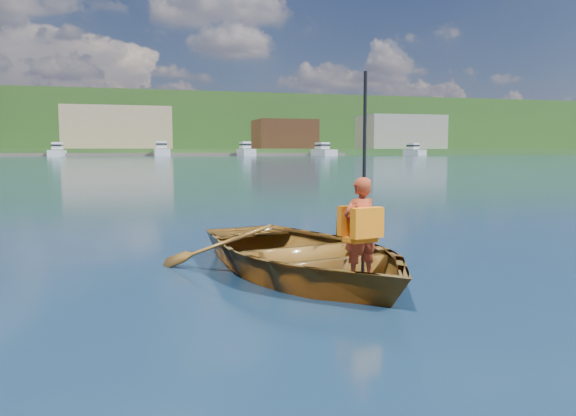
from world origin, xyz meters
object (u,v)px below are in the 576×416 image
object	(u,v)px
child_paddler	(360,227)
marina_yachts	(136,151)
dock	(128,155)
rowboat	(303,254)

from	to	relation	value
child_paddler	marina_yachts	bearing A→B (deg)	90.70
dock	marina_yachts	xyz separation A→B (m)	(1.96, -4.67, 0.99)
rowboat	marina_yachts	distance (m)	143.75
child_paddler	marina_yachts	xyz separation A→B (m)	(-1.77, 144.58, 0.74)
marina_yachts	child_paddler	bearing A→B (deg)	-89.30
dock	marina_yachts	size ratio (longest dim) A/B	1.08
rowboat	child_paddler	bearing A→B (deg)	-67.67
rowboat	dock	world-z (taller)	dock
child_paddler	dock	bearing A→B (deg)	91.43
rowboat	marina_yachts	world-z (taller)	marina_yachts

